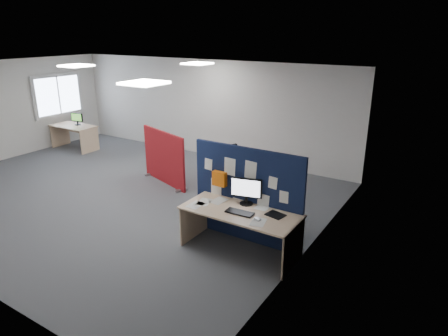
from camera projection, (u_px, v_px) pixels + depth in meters
The scene contains 17 objects.
floor at pixel (116, 193), 8.93m from camera, with size 9.00×9.00×0.00m, color #53565B.
ceiling at pixel (105, 69), 8.04m from camera, with size 9.00×7.00×0.02m, color white.
wall_back at pixel (205, 108), 11.28m from camera, with size 9.00×0.02×2.70m, color silver.
wall_right at pixel (313, 173), 6.22m from camera, with size 0.02×7.00×2.70m, color silver.
window at pixel (58, 95), 12.25m from camera, with size 0.06×1.70×1.30m.
ceiling_lights at pixel (140, 69), 8.41m from camera, with size 4.10×4.10×0.04m.
navy_divider at pixel (246, 195), 6.69m from camera, with size 2.02×0.30×1.66m.
main_desk at pixel (242, 219), 6.44m from camera, with size 1.91×0.85×0.73m.
monitor_main at pixel (246, 190), 6.52m from camera, with size 0.51×0.22×0.45m.
keyboard at pixel (240, 213), 6.27m from camera, with size 0.45×0.18×0.03m, color black.
mouse at pixel (258, 219), 6.04m from camera, with size 0.10×0.06×0.03m, color gray.
paper_tray at pixel (275, 215), 6.20m from camera, with size 0.28×0.22×0.01m, color black.
red_divider at pixel (164, 158), 9.34m from camera, with size 1.61×0.58×1.26m.
second_desk at pixel (75, 131), 12.09m from camera, with size 1.42×0.71×0.73m.
monitor_second at pixel (77, 118), 12.00m from camera, with size 0.39×0.18×0.36m.
office_chair at pixel (227, 162), 9.18m from camera, with size 0.66×0.63×1.00m.
desk_papers at pixel (227, 207), 6.49m from camera, with size 1.40×0.85×0.00m.
Camera 1 is at (6.43, -5.69, 3.46)m, focal length 32.00 mm.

